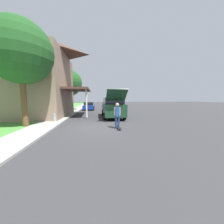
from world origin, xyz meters
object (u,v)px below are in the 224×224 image
at_px(lawn_tree_far, 69,83).
at_px(fire_hydrant, 54,118).
at_px(lawn_tree_near, 20,52).
at_px(suv_parked, 112,107).
at_px(skateboarder, 117,115).
at_px(skateboard, 119,128).
at_px(car_down_street, 89,106).

height_order(lawn_tree_far, fire_hydrant, lawn_tree_far).
xyz_separation_m(lawn_tree_near, suv_parked, (6.34, 3.79, -3.73)).
xyz_separation_m(lawn_tree_near, fire_hydrant, (1.36, 1.52, -4.42)).
height_order(suv_parked, skateboarder, suv_parked).
bearing_deg(fire_hydrant, skateboard, -30.35).
xyz_separation_m(suv_parked, skateboard, (-0.22, -5.06, -1.01)).
bearing_deg(suv_parked, lawn_tree_far, 126.71).
height_order(suv_parked, fire_hydrant, suv_parked).
relative_size(suv_parked, car_down_street, 1.29).
bearing_deg(skateboarder, car_down_street, 100.78).
distance_m(suv_parked, car_down_street, 9.68).
relative_size(lawn_tree_near, lawn_tree_far, 1.07).
distance_m(suv_parked, skateboard, 5.16).
height_order(lawn_tree_near, car_down_street, lawn_tree_near).
bearing_deg(skateboard, skateboarder, 110.30).
bearing_deg(car_down_street, skateboarder, -79.22).
bearing_deg(lawn_tree_near, car_down_street, 75.45).
height_order(lawn_tree_far, skateboarder, lawn_tree_far).
distance_m(skateboarder, skateboard, 0.86).
bearing_deg(lawn_tree_near, fire_hydrant, 48.14).
distance_m(lawn_tree_far, fire_hydrant, 10.98).
distance_m(lawn_tree_far, suv_parked, 10.42).
bearing_deg(car_down_street, lawn_tree_near, -104.55).
bearing_deg(suv_parked, fire_hydrant, -155.52).
xyz_separation_m(lawn_tree_near, car_down_street, (3.37, 12.99, -4.19)).
xyz_separation_m(suv_parked, fire_hydrant, (-4.98, -2.27, -0.69)).
bearing_deg(car_down_street, skateboard, -79.09).
bearing_deg(fire_hydrant, skateboarder, -28.93).
relative_size(lawn_tree_near, skateboard, 8.42).
bearing_deg(fire_hydrant, lawn_tree_far, 95.26).
xyz_separation_m(skateboarder, fire_hydrant, (-4.69, 2.59, -0.51)).
distance_m(lawn_tree_near, suv_parked, 8.28).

